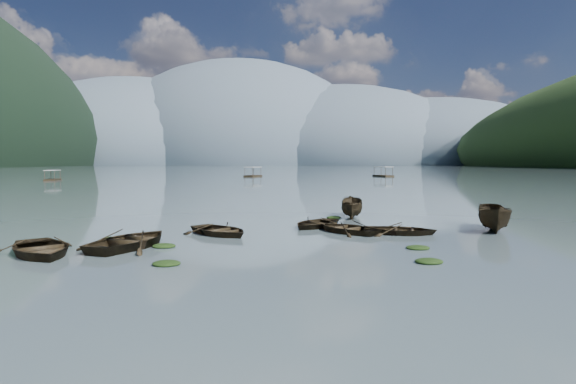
{
  "coord_description": "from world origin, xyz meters",
  "views": [
    {
      "loc": [
        -1.12,
        -17.03,
        3.9
      ],
      "look_at": [
        0.0,
        12.0,
        2.0
      ],
      "focal_mm": 28.0,
      "sensor_mm": 36.0,
      "label": 1
    }
  ],
  "objects_px": {
    "pontoon_left": "(53,181)",
    "pontoon_centre": "(253,177)",
    "rowboat_0": "(40,255)",
    "rowboat_3": "(347,232)"
  },
  "relations": [
    {
      "from": "pontoon_left",
      "to": "pontoon_centre",
      "type": "bearing_deg",
      "value": 19.0
    },
    {
      "from": "rowboat_0",
      "to": "pontoon_centre",
      "type": "height_order",
      "value": "pontoon_centre"
    },
    {
      "from": "rowboat_3",
      "to": "pontoon_left",
      "type": "bearing_deg",
      "value": -95.59
    },
    {
      "from": "pontoon_left",
      "to": "pontoon_centre",
      "type": "relative_size",
      "value": 0.84
    },
    {
      "from": "pontoon_centre",
      "to": "rowboat_0",
      "type": "bearing_deg",
      "value": -70.8
    },
    {
      "from": "rowboat_0",
      "to": "pontoon_centre",
      "type": "bearing_deg",
      "value": 51.65
    },
    {
      "from": "rowboat_0",
      "to": "pontoon_left",
      "type": "distance_m",
      "value": 89.17
    },
    {
      "from": "rowboat_0",
      "to": "pontoon_left",
      "type": "xyz_separation_m",
      "value": [
        -37.89,
        80.71,
        0.0
      ]
    },
    {
      "from": "rowboat_3",
      "to": "pontoon_left",
      "type": "relative_size",
      "value": 0.71
    },
    {
      "from": "rowboat_3",
      "to": "pontoon_left",
      "type": "height_order",
      "value": "pontoon_left"
    }
  ]
}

